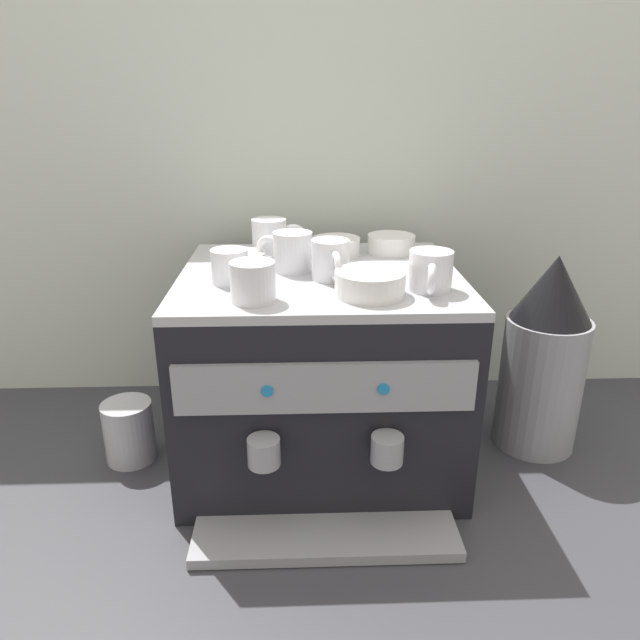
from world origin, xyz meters
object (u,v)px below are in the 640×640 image
Objects in this scene: ceramic_cup_4 at (430,271)px; ceramic_cup_1 at (272,239)px; ceramic_cup_0 at (291,251)px; milk_pitcher at (129,431)px; ceramic_cup_2 at (230,266)px; ceramic_bowl_2 at (391,244)px; espresso_machine at (320,368)px; ceramic_cup_5 at (252,281)px; ceramic_bowl_3 at (370,284)px; ceramic_bowl_1 at (336,247)px; ceramic_cup_3 at (331,260)px; ceramic_bowl_0 at (241,261)px; coffee_grinder at (544,357)px.

ceramic_cup_1 is at bearing 141.27° from ceramic_cup_4.
ceramic_cup_0 is 0.87× the size of milk_pitcher.
ceramic_cup_2 is 0.39m from ceramic_bowl_2.
ceramic_cup_5 reaches higher than espresso_machine.
ceramic_cup_1 is 0.37m from ceramic_cup_4.
ceramic_bowl_3 is (-0.08, -0.29, 0.00)m from ceramic_bowl_2.
ceramic_cup_5 is 0.20m from ceramic_bowl_3.
ceramic_cup_5 is 0.85× the size of milk_pitcher.
milk_pitcher is at bearing -161.16° from ceramic_bowl_1.
ceramic_cup_2 is at bearing -176.58° from ceramic_cup_3.
ceramic_cup_0 is 1.10× the size of ceramic_cup_2.
ceramic_bowl_1 is at bearing 9.26° from ceramic_cup_1.
espresso_machine is at bearing 17.32° from ceramic_cup_2.
espresso_machine is 0.30m from ceramic_cup_2.
ceramic_cup_2 is 0.99× the size of ceramic_bowl_1.
ceramic_bowl_0 is at bearing 11.07° from milk_pitcher.
espresso_machine is 5.60× the size of ceramic_bowl_1.
ceramic_cup_2 is 0.70m from coffee_grinder.
ceramic_bowl_0 is (-0.16, 0.04, 0.22)m from espresso_machine.
ceramic_cup_1 reaches higher than ceramic_bowl_1.
ceramic_bowl_1 is at bearing 51.10° from ceramic_cup_0.
ceramic_cup_2 is at bearing -173.59° from coffee_grinder.
ceramic_cup_1 is 1.04× the size of ceramic_cup_5.
ceramic_cup_3 is at bearing 39.43° from ceramic_cup_5.
ceramic_bowl_0 is at bearing 166.57° from espresso_machine.
ceramic_bowl_0 is (-0.18, 0.08, -0.02)m from ceramic_cup_3.
ceramic_cup_4 is at bearing 11.41° from ceramic_bowl_3.
ceramic_cup_5 is 0.91× the size of ceramic_bowl_3.
ceramic_cup_1 is at bearing 53.94° from ceramic_bowl_0.
ceramic_cup_0 is at bearing 5.29° from milk_pitcher.
ceramic_bowl_2 is at bearing 157.31° from coffee_grinder.
ceramic_cup_0 is (-0.06, 0.02, 0.25)m from espresso_machine.
ceramic_cup_2 is 0.27m from ceramic_bowl_3.
ceramic_bowl_2 is (0.22, 0.13, -0.02)m from ceramic_cup_0.
coffee_grinder is 0.91m from milk_pitcher.
espresso_machine is 5.92× the size of ceramic_bowl_0.
ceramic_cup_4 is 0.32m from ceramic_cup_5.
coffee_grinder is (0.48, 0.02, 0.01)m from espresso_machine.
ceramic_cup_1 is at bearing 85.52° from ceramic_cup_5.
espresso_machine is at bearing -50.37° from ceramic_cup_1.
ceramic_bowl_3 reaches higher than coffee_grinder.
ceramic_cup_2 is at bearing 161.69° from ceramic_bowl_3.
ceramic_cup_2 is 0.84× the size of ceramic_bowl_3.
ceramic_bowl_1 reaches higher than espresso_machine.
ceramic_cup_4 reaches higher than ceramic_cup_5.
ceramic_cup_0 reaches higher than milk_pitcher.
ceramic_bowl_0 reaches higher than espresso_machine.
ceramic_bowl_2 is 0.30m from ceramic_bowl_3.
ceramic_cup_3 is 0.26× the size of coffee_grinder.
milk_pitcher is at bearing 175.96° from ceramic_cup_3.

